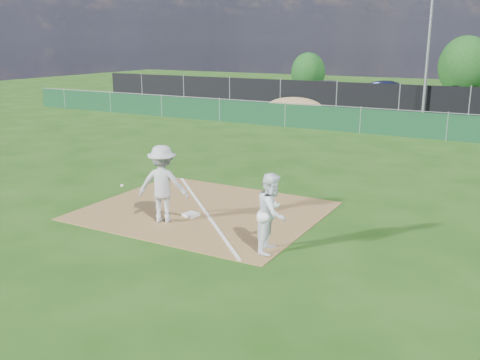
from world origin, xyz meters
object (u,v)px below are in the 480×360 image
(tree_left, at_px, (308,72))
(tree_mid, at_px, (465,66))
(car_mid, at_px, (391,93))
(light_pole, at_px, (428,47))
(car_left, at_px, (332,90))
(first_base, at_px, (191,215))
(play_at_first, at_px, (163,184))
(runner, at_px, (272,213))

(tree_left, xyz_separation_m, tree_mid, (11.98, 2.45, 0.70))
(car_mid, distance_m, tree_left, 9.88)
(light_pole, distance_m, car_left, 9.93)
(first_base, distance_m, tree_left, 33.47)
(car_left, xyz_separation_m, tree_left, (-3.65, 4.28, 0.94))
(tree_mid, bearing_deg, first_base, -93.66)
(play_at_first, relative_size, car_mid, 0.40)
(car_left, bearing_deg, runner, 175.39)
(light_pole, bearing_deg, car_mid, 124.54)
(play_at_first, distance_m, runner, 3.21)
(first_base, bearing_deg, car_mid, 93.20)
(runner, bearing_deg, car_mid, -1.15)
(runner, relative_size, tree_mid, 0.37)
(first_base, relative_size, play_at_first, 0.18)
(runner, height_order, tree_left, tree_left)
(play_at_first, relative_size, car_left, 0.42)
(car_mid, bearing_deg, tree_left, 53.15)
(car_left, relative_size, tree_left, 1.37)
(tree_left, bearing_deg, tree_mid, 11.57)
(car_mid, distance_m, tree_mid, 8.75)
(car_mid, height_order, tree_mid, tree_mid)
(light_pole, xyz_separation_m, play_at_first, (-1.90, -22.94, -3.01))
(tree_mid, bearing_deg, car_left, -141.04)
(light_pole, distance_m, first_base, 22.65)
(light_pole, bearing_deg, play_at_first, -94.73)
(play_at_first, bearing_deg, tree_mid, 85.83)
(car_left, xyz_separation_m, car_mid, (4.63, -1.03, 0.02))
(tree_left, bearing_deg, car_mid, -32.65)
(runner, bearing_deg, light_pole, -6.84)
(light_pole, height_order, tree_left, light_pole)
(runner, distance_m, car_mid, 28.08)
(play_at_first, bearing_deg, light_pole, 85.27)
(car_left, height_order, tree_left, tree_left)
(light_pole, distance_m, tree_mid, 12.29)
(runner, xyz_separation_m, car_mid, (-4.32, 27.74, -0.05))
(play_at_first, xyz_separation_m, tree_mid, (2.56, 35.11, 1.46))
(play_at_first, bearing_deg, car_left, 101.50)
(tree_left, bearing_deg, light_pole, -40.64)
(first_base, bearing_deg, tree_left, 107.00)
(car_left, bearing_deg, first_base, 170.57)
(runner, xyz_separation_m, tree_left, (-12.61, 33.05, 0.87))
(tree_left, bearing_deg, play_at_first, -73.90)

